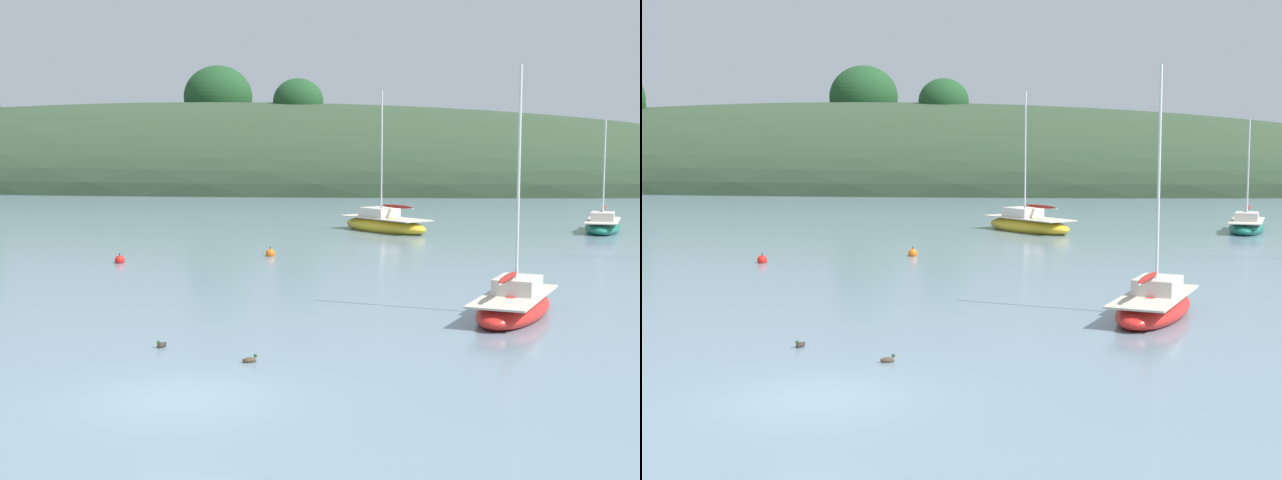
% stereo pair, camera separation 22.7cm
% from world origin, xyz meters
% --- Properties ---
extents(ground_plane, '(400.00, 400.00, 0.00)m').
position_xyz_m(ground_plane, '(0.00, 0.00, 0.00)').
color(ground_plane, slate).
extents(far_shoreline_hill, '(150.00, 36.00, 24.21)m').
position_xyz_m(far_shoreline_hill, '(-25.18, 85.94, 0.14)').
color(far_shoreline_hill, '#2D422B').
rests_on(far_shoreline_hill, ground).
extents(sailboat_blue_center, '(6.44, 6.52, 8.55)m').
position_xyz_m(sailboat_blue_center, '(1.48, 36.51, 0.42)').
color(sailboat_blue_center, gold).
rests_on(sailboat_blue_center, ground).
extents(sailboat_teal_outer, '(3.38, 5.90, 7.85)m').
position_xyz_m(sailboat_teal_outer, '(7.44, 10.17, 0.36)').
color(sailboat_teal_outer, red).
rests_on(sailboat_teal_outer, ground).
extents(sailboat_navy_dinghy, '(3.13, 6.14, 6.85)m').
position_xyz_m(sailboat_navy_dinghy, '(14.33, 37.92, 0.37)').
color(sailboat_navy_dinghy, '#196B56').
rests_on(sailboat_navy_dinghy, ground).
extents(mooring_buoy_inner, '(0.44, 0.44, 0.54)m').
position_xyz_m(mooring_buoy_inner, '(-2.90, 23.74, 0.12)').
color(mooring_buoy_inner, orange).
rests_on(mooring_buoy_inner, ground).
extents(mooring_buoy_channel, '(0.44, 0.44, 0.54)m').
position_xyz_m(mooring_buoy_channel, '(-8.99, 20.36, 0.12)').
color(mooring_buoy_channel, red).
rests_on(mooring_buoy_channel, ground).
extents(duck_lead, '(0.26, 0.42, 0.24)m').
position_xyz_m(duck_lead, '(-1.92, 4.57, 0.05)').
color(duck_lead, '#2D2823').
rests_on(duck_lead, ground).
extents(duck_lone_left, '(0.41, 0.30, 0.24)m').
position_xyz_m(duck_lone_left, '(0.72, 3.29, 0.05)').
color(duck_lone_left, '#473828').
rests_on(duck_lone_left, ground).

